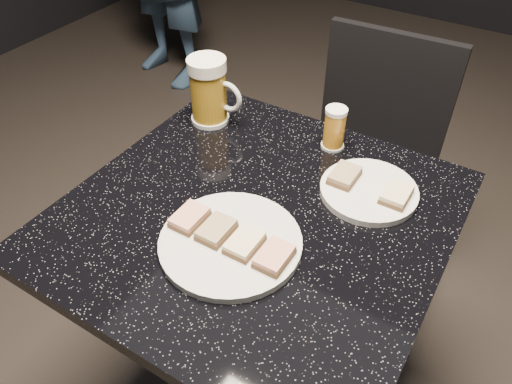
# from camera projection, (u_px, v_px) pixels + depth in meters

# --- Properties ---
(plate_large) EXTENTS (0.26, 0.26, 0.01)m
(plate_large) POSITION_uv_depth(u_px,v_px,m) (231.00, 243.00, 0.89)
(plate_large) COLOR silver
(plate_large) RESTS_ON table
(plate_small) EXTENTS (0.19, 0.19, 0.01)m
(plate_small) POSITION_uv_depth(u_px,v_px,m) (369.00, 191.00, 0.99)
(plate_small) COLOR silver
(plate_small) RESTS_ON table
(table) EXTENTS (0.70, 0.70, 0.75)m
(table) POSITION_uv_depth(u_px,v_px,m) (256.00, 289.00, 1.12)
(table) COLOR black
(table) RESTS_ON floor
(beer_mug) EXTENTS (0.13, 0.09, 0.16)m
(beer_mug) POSITION_uv_depth(u_px,v_px,m) (209.00, 91.00, 1.14)
(beer_mug) COLOR silver
(beer_mug) RESTS_ON table
(beer_tumbler) EXTENTS (0.05, 0.05, 0.10)m
(beer_tumbler) POSITION_uv_depth(u_px,v_px,m) (334.00, 128.00, 1.08)
(beer_tumbler) COLOR silver
(beer_tumbler) RESTS_ON table
(chair) EXTENTS (0.39, 0.39, 0.86)m
(chair) POSITION_uv_depth(u_px,v_px,m) (365.00, 162.00, 1.48)
(chair) COLOR black
(chair) RESTS_ON floor
(canapes_on_plate_large) EXTENTS (0.23, 0.07, 0.02)m
(canapes_on_plate_large) POSITION_uv_depth(u_px,v_px,m) (230.00, 236.00, 0.88)
(canapes_on_plate_large) COLOR #4C3521
(canapes_on_plate_large) RESTS_ON plate_large
(canapes_on_plate_small) EXTENTS (0.16, 0.07, 0.02)m
(canapes_on_plate_small) POSITION_uv_depth(u_px,v_px,m) (370.00, 185.00, 0.98)
(canapes_on_plate_small) COLOR #4C3521
(canapes_on_plate_small) RESTS_ON plate_small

